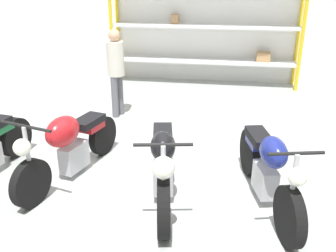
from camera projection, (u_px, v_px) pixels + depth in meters
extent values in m
plane|color=#9EA3A0|center=(163.00, 186.00, 4.92)|extent=(30.00, 30.00, 0.00)
cube|color=white|center=(201.00, 8.00, 9.15)|extent=(30.00, 0.08, 3.60)
cylinder|color=gold|center=(111.00, 27.00, 9.04)|extent=(0.08, 0.08, 2.76)
cylinder|color=gold|center=(303.00, 31.00, 8.37)|extent=(0.08, 0.08, 2.76)
cylinder|color=gold|center=(118.00, 24.00, 9.54)|extent=(0.08, 0.08, 2.76)
cylinder|color=gold|center=(299.00, 28.00, 8.87)|extent=(0.08, 0.08, 2.76)
cube|color=silver|center=(203.00, 61.00, 9.27)|extent=(4.47, 0.55, 0.05)
cube|color=silver|center=(204.00, 26.00, 8.95)|extent=(4.47, 0.55, 0.05)
cube|color=#A87F51|center=(175.00, 19.00, 9.16)|extent=(0.20, 0.22, 0.22)
cube|color=#A87F51|center=(263.00, 57.00, 9.10)|extent=(0.34, 0.32, 0.22)
cylinder|color=black|center=(15.00, 137.00, 5.66)|extent=(0.24, 0.62, 0.60)
cube|color=#196B38|center=(1.00, 127.00, 5.35)|extent=(0.23, 0.35, 0.12)
cylinder|color=black|center=(31.00, 183.00, 4.43)|extent=(0.26, 0.60, 0.60)
cylinder|color=black|center=(103.00, 135.00, 5.72)|extent=(0.26, 0.60, 0.60)
cube|color=#ADADB2|center=(74.00, 157.00, 5.13)|extent=(0.30, 0.48, 0.37)
ellipsoid|color=#B2191E|center=(63.00, 131.00, 4.82)|extent=(0.46, 0.62, 0.39)
cube|color=black|center=(88.00, 121.00, 5.31)|extent=(0.39, 0.56, 0.10)
cube|color=#B2191E|center=(91.00, 125.00, 5.40)|extent=(0.32, 0.40, 0.12)
cylinder|color=#ADADB2|center=(28.00, 156.00, 4.31)|extent=(0.06, 0.06, 0.71)
sphere|color=silver|center=(22.00, 147.00, 4.20)|extent=(0.20, 0.20, 0.20)
cylinder|color=black|center=(26.00, 126.00, 4.20)|extent=(0.70, 0.22, 0.04)
cylinder|color=black|center=(164.00, 207.00, 3.92)|extent=(0.25, 0.67, 0.66)
cylinder|color=black|center=(163.00, 149.00, 5.21)|extent=(0.25, 0.67, 0.66)
cube|color=#ADADB2|center=(163.00, 174.00, 4.63)|extent=(0.31, 0.49, 0.38)
ellipsoid|color=black|center=(163.00, 146.00, 4.29)|extent=(0.36, 0.48, 0.34)
cube|color=black|center=(163.00, 133.00, 4.76)|extent=(0.33, 0.55, 0.10)
cube|color=black|center=(163.00, 137.00, 4.88)|extent=(0.27, 0.39, 0.12)
cylinder|color=#ADADB2|center=(163.00, 177.00, 3.81)|extent=(0.06, 0.06, 0.70)
sphere|color=silver|center=(163.00, 168.00, 3.69)|extent=(0.23, 0.23, 0.23)
cylinder|color=black|center=(163.00, 145.00, 3.70)|extent=(0.59, 0.14, 0.04)
cylinder|color=black|center=(289.00, 217.00, 3.79)|extent=(0.26, 0.65, 0.64)
cylinder|color=black|center=(250.00, 152.00, 5.15)|extent=(0.26, 0.65, 0.64)
cube|color=#ADADB2|center=(265.00, 179.00, 4.53)|extent=(0.29, 0.46, 0.35)
ellipsoid|color=navy|center=(274.00, 152.00, 4.20)|extent=(0.39, 0.54, 0.34)
cube|color=black|center=(259.00, 137.00, 4.71)|extent=(0.36, 0.58, 0.10)
cube|color=navy|center=(257.00, 141.00, 4.81)|extent=(0.29, 0.42, 0.12)
cylinder|color=#ADADB2|center=(293.00, 186.00, 3.68)|extent=(0.06, 0.06, 0.69)
sphere|color=silver|center=(297.00, 177.00, 3.56)|extent=(0.18, 0.18, 0.18)
cylinder|color=black|center=(296.00, 153.00, 3.57)|extent=(0.55, 0.16, 0.04)
cylinder|color=#595960|center=(120.00, 94.00, 7.30)|extent=(0.13, 0.13, 0.80)
cylinder|color=#595960|center=(115.00, 97.00, 7.15)|extent=(0.13, 0.13, 0.80)
cylinder|color=beige|center=(115.00, 59.00, 6.95)|extent=(0.40, 0.40, 0.64)
sphere|color=tan|center=(114.00, 35.00, 6.78)|extent=(0.22, 0.22, 0.22)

